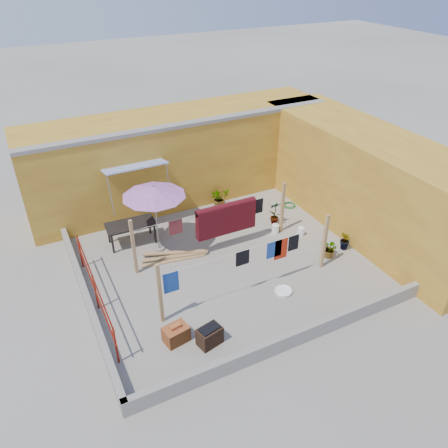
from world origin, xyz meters
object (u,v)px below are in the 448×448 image
at_px(brick_stack, 176,334).
at_px(white_basin, 283,291).
at_px(water_jug_a, 301,231).
at_px(plant_back_a, 219,198).
at_px(water_jug_b, 275,229).
at_px(outdoor_table, 131,226).
at_px(green_hose, 289,205).
at_px(patio_umbrella, 154,192).
at_px(brazier, 210,336).

bearing_deg(brick_stack, white_basin, 5.42).
bearing_deg(brick_stack, water_jug_a, 24.53).
bearing_deg(plant_back_a, water_jug_b, -70.12).
bearing_deg(outdoor_table, white_basin, -54.44).
height_order(brick_stack, green_hose, brick_stack).
bearing_deg(water_jug_b, plant_back_a, 109.88).
bearing_deg(plant_back_a, brick_stack, -125.31).
distance_m(water_jug_a, water_jug_b, 0.85).
height_order(patio_umbrella, outdoor_table, patio_umbrella).
height_order(water_jug_a, plant_back_a, plant_back_a).
xyz_separation_m(brazier, green_hose, (5.44, 4.70, -0.22)).
relative_size(outdoor_table, white_basin, 3.19).
xyz_separation_m(green_hose, plant_back_a, (-2.32, 1.13, 0.34)).
bearing_deg(water_jug_b, water_jug_a, -36.36).
xyz_separation_m(brick_stack, water_jug_a, (5.37, 2.45, -0.07)).
relative_size(outdoor_table, plant_back_a, 2.13).
height_order(patio_umbrella, brick_stack, patio_umbrella).
bearing_deg(water_jug_b, white_basin, -118.01).
distance_m(outdoor_table, brick_stack, 4.56).
bearing_deg(patio_umbrella, water_jug_a, -16.85).
height_order(outdoor_table, brazier, outdoor_table).
height_order(outdoor_table, water_jug_a, outdoor_table).
bearing_deg(outdoor_table, water_jug_a, -22.18).
relative_size(brick_stack, green_hose, 1.35).
bearing_deg(brazier, patio_umbrella, 87.00).
distance_m(patio_umbrella, plant_back_a, 3.71).
bearing_deg(green_hose, water_jug_a, -112.72).
bearing_deg(white_basin, patio_umbrella, 124.25).
xyz_separation_m(water_jug_b, plant_back_a, (-0.88, 2.43, 0.21)).
xyz_separation_m(brick_stack, plant_back_a, (3.81, 5.38, 0.15)).
relative_size(green_hose, plant_back_a, 0.65).
xyz_separation_m(patio_umbrella, white_basin, (2.38, -3.49, -2.01)).
bearing_deg(brick_stack, plant_back_a, 54.69).
xyz_separation_m(water_jug_b, green_hose, (1.44, 1.30, -0.13)).
relative_size(brazier, water_jug_b, 1.77).
relative_size(patio_umbrella, water_jug_b, 6.70).
bearing_deg(white_basin, brick_stack, -174.58).
height_order(white_basin, plant_back_a, plant_back_a).
height_order(green_hose, plant_back_a, plant_back_a).
distance_m(patio_umbrella, white_basin, 4.68).
xyz_separation_m(patio_umbrella, water_jug_a, (4.47, -1.35, -1.90)).
distance_m(patio_umbrella, water_jug_b, 4.32).
bearing_deg(outdoor_table, patio_umbrella, -48.76).
bearing_deg(brazier, green_hose, 40.80).
distance_m(white_basin, water_jug_a, 2.99).
bearing_deg(green_hose, brick_stack, -145.22).
bearing_deg(brazier, water_jug_a, 31.70).
distance_m(outdoor_table, water_jug_a, 5.53).
xyz_separation_m(outdoor_table, green_hose, (5.86, -0.28, -0.62)).
bearing_deg(outdoor_table, water_jug_b, -19.65).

